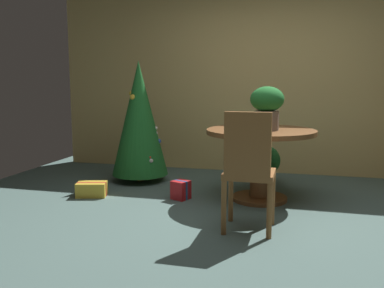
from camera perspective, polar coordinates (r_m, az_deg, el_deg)
ground_plane at (r=3.93m, az=7.38°, el=-10.22°), size 6.60×6.60×0.00m
back_wall_panel at (r=5.91m, az=10.36°, el=8.75°), size 6.00×0.10×2.60m
round_dining_table at (r=4.49m, az=9.21°, el=-0.78°), size 1.14×1.14×0.76m
flower_vase at (r=4.37m, az=10.08°, el=5.20°), size 0.34×0.34×0.45m
wooden_chair_near at (r=3.50m, az=7.62°, el=-2.98°), size 0.41×0.40×1.01m
holiday_tree at (r=5.33m, az=-7.10°, el=3.44°), size 0.70×0.70×1.51m
gift_box_red at (r=4.56m, az=-1.51°, el=-6.20°), size 0.21×0.21×0.20m
gift_box_gold at (r=4.80m, az=-13.36°, el=-5.96°), size 0.36×0.28×0.16m
potted_plant at (r=5.31m, az=9.89°, el=-2.52°), size 0.36×0.36×0.47m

